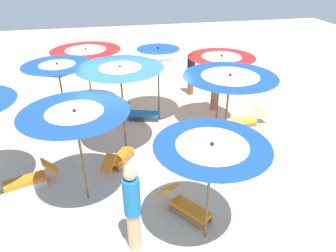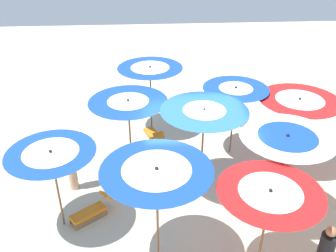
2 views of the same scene
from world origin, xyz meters
The scene contains 17 objects.
ground centered at (0.00, 0.00, -0.02)m, with size 34.77×34.77×0.04m, color beige.
beach_umbrella_0 centered at (-0.96, 2.72, 2.06)m, with size 1.95×1.95×2.31m.
beach_umbrella_1 centered at (-1.86, 1.03, 2.13)m, with size 2.12×2.12×2.40m.
beach_umbrella_2 centered at (-3.00, -1.15, 1.95)m, with size 2.26×2.26×2.19m.
beach_umbrella_3 centered at (1.06, 2.16, 2.26)m, with size 2.17×2.17×2.48m.
beach_umbrella_4 centered at (-0.21, -0.24, 2.17)m, with size 2.20×2.20×2.44m.
beach_umbrella_5 centered at (-1.38, -1.88, 2.01)m, with size 1.91×1.91×2.25m.
beach_umbrella_6 centered at (3.30, 0.97, 1.92)m, with size 1.96×1.96×2.17m.
beach_umbrella_7 centered at (1.70, -1.28, 1.97)m, with size 2.16×2.16×2.24m.
lounger_0 centered at (2.64, 0.77, 0.20)m, with size 1.21×1.01×0.56m.
lounger_1 centered at (-1.88, 0.42, 0.20)m, with size 0.74×1.40×0.55m.
lounger_2 centered at (0.54, -0.48, 0.20)m, with size 1.19×0.94×0.54m.
lounger_3 centered at (-0.75, 3.58, 0.20)m, with size 0.46×1.47×0.60m.
lounger_4 centered at (0.99, -2.63, 0.20)m, with size 0.73×1.27×0.58m.
beachgoer_0 centered at (-2.12, 3.03, 0.83)m, with size 0.30×0.30×1.60m.
beachgoer_1 centered at (3.25, -0.39, 0.96)m, with size 0.30×0.30×1.82m.
beachgoer_2 centered at (-3.62, 2.60, 0.90)m, with size 0.30×0.30×1.73m.
Camera 1 is at (7.39, -0.64, 4.86)m, focal length 33.52 mm.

